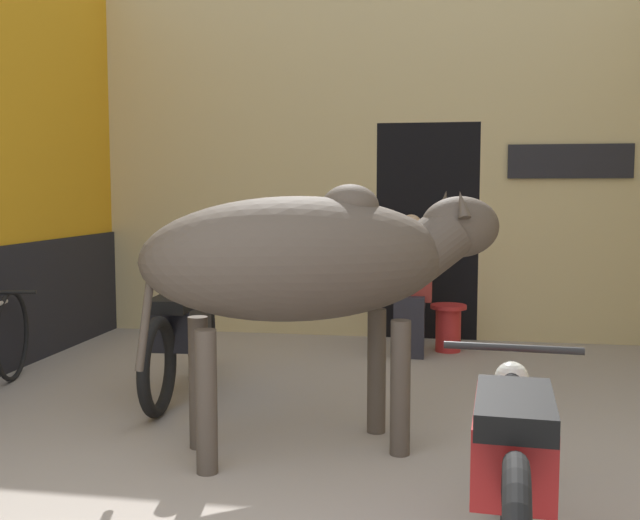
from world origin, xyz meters
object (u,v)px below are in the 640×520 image
motorcycle_near (512,461)px  plastic_stool (448,326)px  motorcycle_far (182,334)px  cow (313,260)px  shopkeeper_seated (410,282)px

motorcycle_near → plastic_stool: 3.92m
motorcycle_far → plastic_stool: size_ratio=4.19×
cow → motorcycle_near: cow is taller
motorcycle_near → motorcycle_far: motorcycle_near is taller
motorcycle_far → plastic_stool: motorcycle_far is taller
motorcycle_near → shopkeeper_seated: size_ratio=1.54×
motorcycle_near → motorcycle_far: size_ratio=1.07×
shopkeeper_seated → plastic_stool: (0.33, 0.19, -0.42)m
cow → plastic_stool: size_ratio=4.89×
cow → shopkeeper_seated: cow is taller
cow → plastic_stool: bearing=74.7°
cow → motorcycle_far: 1.62m
cow → plastic_stool: cow is taller
plastic_stool → motorcycle_near: bearing=-86.6°
motorcycle_near → shopkeeper_seated: (-0.56, 3.72, 0.20)m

